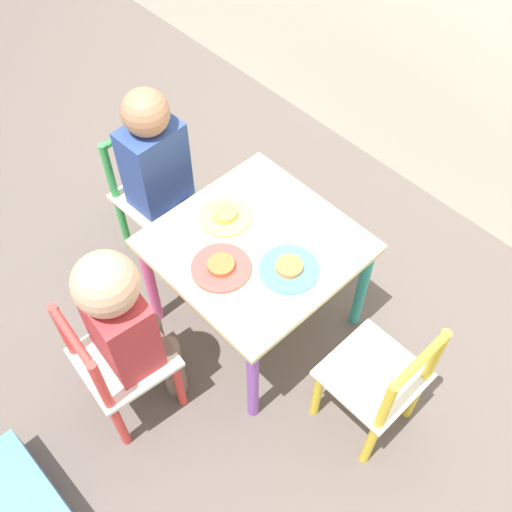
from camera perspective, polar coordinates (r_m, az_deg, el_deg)
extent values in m
plane|color=#5B514C|center=(2.18, 0.00, -5.92)|extent=(6.00, 6.00, 0.00)
cube|color=beige|center=(1.82, 0.00, 1.05)|extent=(0.57, 0.57, 0.02)
cylinder|color=#E5599E|center=(2.04, -9.99, -2.56)|extent=(0.04, 0.04, 0.42)
cylinder|color=#8E51BC|center=(1.82, -0.30, -12.02)|extent=(0.04, 0.04, 0.42)
cylinder|color=orange|center=(2.22, 0.24, 4.73)|extent=(0.04, 0.04, 0.42)
cylinder|color=teal|center=(2.03, 10.05, -3.00)|extent=(0.04, 0.04, 0.42)
cube|color=silver|center=(1.83, -12.45, -9.41)|extent=(0.28, 0.28, 0.02)
cylinder|color=#DB3D38|center=(1.92, -7.34, -12.00)|extent=(0.03, 0.03, 0.27)
cylinder|color=#DB3D38|center=(2.02, -10.67, -7.57)|extent=(0.03, 0.03, 0.27)
cylinder|color=#DB3D38|center=(1.90, -12.86, -15.37)|extent=(0.03, 0.03, 0.27)
cylinder|color=#DB3D38|center=(1.99, -15.91, -10.68)|extent=(0.03, 0.03, 0.27)
cylinder|color=#DB3D38|center=(1.66, -14.49, -11.97)|extent=(0.03, 0.03, 0.26)
cylinder|color=#DB3D38|center=(1.77, -17.78, -6.85)|extent=(0.03, 0.03, 0.26)
cylinder|color=#DB3D38|center=(1.62, -17.12, -7.40)|extent=(0.21, 0.04, 0.02)
cube|color=silver|center=(2.19, -9.34, 5.65)|extent=(0.27, 0.27, 0.02)
cylinder|color=green|center=(2.20, -9.18, 0.27)|extent=(0.03, 0.03, 0.27)
cylinder|color=green|center=(2.28, -5.14, 3.32)|extent=(0.03, 0.03, 0.27)
cylinder|color=green|center=(2.32, -12.55, 3.16)|extent=(0.03, 0.03, 0.27)
cylinder|color=green|center=(2.39, -8.60, 5.98)|extent=(0.03, 0.03, 0.27)
cylinder|color=green|center=(2.13, -13.78, 7.71)|extent=(0.03, 0.03, 0.26)
cylinder|color=green|center=(2.21, -9.42, 10.62)|extent=(0.03, 0.03, 0.26)
cylinder|color=green|center=(2.09, -12.09, 11.47)|extent=(0.03, 0.21, 0.02)
cube|color=silver|center=(1.79, 11.08, -11.02)|extent=(0.26, 0.26, 0.02)
cylinder|color=yellow|center=(1.99, 10.06, -8.95)|extent=(0.03, 0.03, 0.27)
cylinder|color=yellow|center=(1.90, 5.84, -12.93)|extent=(0.03, 0.03, 0.27)
cylinder|color=yellow|center=(1.95, 14.88, -12.79)|extent=(0.03, 0.03, 0.27)
cylinder|color=yellow|center=(1.86, 10.81, -17.10)|extent=(0.03, 0.03, 0.27)
cylinder|color=yellow|center=(1.72, 16.68, -9.15)|extent=(0.03, 0.03, 0.26)
cylinder|color=yellow|center=(1.62, 12.23, -13.89)|extent=(0.03, 0.03, 0.26)
cylinder|color=yellow|center=(1.57, 15.40, -9.61)|extent=(0.02, 0.21, 0.02)
cylinder|color=#7A6B5B|center=(1.94, -7.93, -10.47)|extent=(0.07, 0.07, 0.28)
cylinder|color=#7A6B5B|center=(1.98, -9.52, -8.39)|extent=(0.07, 0.07, 0.28)
cube|color=#B23338|center=(1.70, -12.74, -6.72)|extent=(0.21, 0.16, 0.28)
sphere|color=tan|center=(1.53, -14.16, -2.60)|extent=(0.17, 0.17, 0.17)
cylinder|color=#4C608E|center=(2.21, -7.88, 1.02)|extent=(0.07, 0.07, 0.28)
cylinder|color=#4C608E|center=(2.24, -5.96, 2.47)|extent=(0.07, 0.07, 0.28)
cube|color=#2D478E|center=(2.06, -9.58, 8.51)|extent=(0.15, 0.21, 0.32)
sphere|color=#A37556|center=(1.91, -10.50, 13.30)|extent=(0.15, 0.15, 0.15)
cylinder|color=#E54C47|center=(1.76, -3.34, -1.13)|extent=(0.18, 0.18, 0.01)
cylinder|color=#CC6633|center=(1.74, -3.36, -0.86)|extent=(0.08, 0.08, 0.02)
cylinder|color=#EADB66|center=(1.88, -2.96, 3.79)|extent=(0.17, 0.17, 0.01)
cylinder|color=gold|center=(1.87, -2.98, 4.07)|extent=(0.08, 0.08, 0.02)
cylinder|color=#4C9EE0|center=(1.75, 3.17, -1.27)|extent=(0.18, 0.18, 0.01)
cylinder|color=#D6843D|center=(1.74, 3.19, -1.00)|extent=(0.08, 0.08, 0.02)
cube|color=#4C7FB7|center=(1.98, -22.40, -21.05)|extent=(0.33, 0.24, 0.13)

